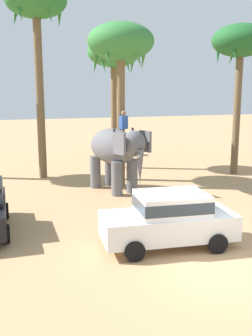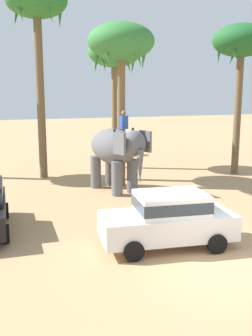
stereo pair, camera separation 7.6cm
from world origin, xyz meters
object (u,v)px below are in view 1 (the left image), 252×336
at_px(palm_tree_left_of_road, 114,56).
at_px(palm_tree_leaning_seaward, 121,46).
at_px(palm_tree_far_back, 241,45).
at_px(car_sedan_foreground, 169,217).
at_px(palm_tree_near_hut, 36,8).
at_px(elephant_with_mahout, 116,150).

bearing_deg(palm_tree_left_of_road, palm_tree_leaning_seaward, -104.22).
distance_m(palm_tree_left_of_road, palm_tree_far_back, 7.30).
height_order(car_sedan_foreground, palm_tree_near_hut, palm_tree_near_hut).
distance_m(car_sedan_foreground, elephant_with_mahout, 7.12).
xyz_separation_m(palm_tree_far_back, palm_tree_leaning_seaward, (-7.25, -0.68, -0.40)).
bearing_deg(palm_tree_near_hut, palm_tree_left_of_road, 16.89).
bearing_deg(palm_tree_far_back, car_sedan_foreground, -134.38).
distance_m(car_sedan_foreground, palm_tree_near_hut, 14.00).
bearing_deg(palm_tree_far_back, elephant_with_mahout, -168.57).
height_order(palm_tree_near_hut, palm_tree_leaning_seaward, palm_tree_near_hut).
bearing_deg(elephant_with_mahout, car_sedan_foreground, -94.91).
xyz_separation_m(palm_tree_near_hut, palm_tree_far_back, (10.71, -2.65, -1.69)).
distance_m(elephant_with_mahout, palm_tree_left_of_road, 7.64).
bearing_deg(palm_tree_left_of_road, palm_tree_near_hut, -163.11).
bearing_deg(palm_tree_near_hut, car_sedan_foreground, -78.44).
bearing_deg(elephant_with_mahout, palm_tree_leaning_seaward, 58.22).
distance_m(elephant_with_mahout, palm_tree_near_hut, 8.64).
relative_size(palm_tree_left_of_road, palm_tree_leaning_seaward, 1.00).
relative_size(palm_tree_near_hut, palm_tree_left_of_road, 1.29).
relative_size(car_sedan_foreground, palm_tree_near_hut, 0.42).
height_order(car_sedan_foreground, palm_tree_left_of_road, palm_tree_left_of_road).
xyz_separation_m(car_sedan_foreground, palm_tree_near_hut, (-2.30, 11.25, 8.01)).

